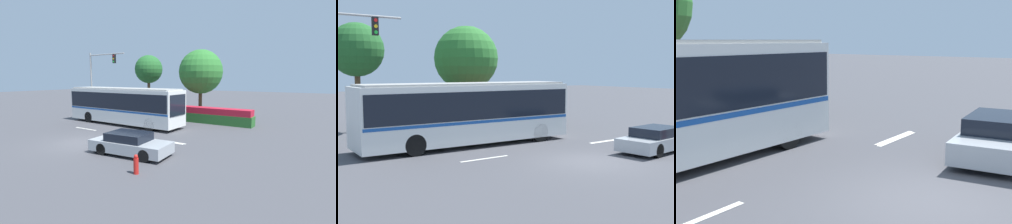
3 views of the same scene
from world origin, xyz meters
TOP-DOWN VIEW (x-y plane):
  - ground_plane at (0.00, 0.00)m, footprint 140.00×140.00m
  - city_bus at (-2.38, 6.41)m, footprint 11.40×2.85m
  - sedan_foreground at (4.17, -0.23)m, footprint 4.53×2.23m
  - traffic_light_pole at (-8.58, 9.17)m, footprint 5.06×0.24m
  - flowering_hedge at (2.66, 11.02)m, footprint 10.27×1.26m
  - street_tree_left at (-5.61, 14.44)m, footprint 3.35×3.35m
  - street_tree_centre at (1.67, 13.60)m, footprint 4.50×4.50m
  - fire_hydrant at (6.27, -2.27)m, footprint 0.22×0.22m
  - lane_stripe_near at (4.38, 3.06)m, footprint 2.40×0.16m
  - lane_stripe_mid at (4.49, 3.21)m, footprint 2.40×0.16m
  - lane_stripe_far at (-3.43, 3.05)m, footprint 2.40×0.16m

SIDE VIEW (x-z plane):
  - ground_plane at x=0.00m, z-range 0.00..0.00m
  - lane_stripe_near at x=4.38m, z-range 0.00..0.01m
  - lane_stripe_mid at x=4.49m, z-range 0.00..0.01m
  - lane_stripe_far at x=-3.43m, z-range 0.00..0.01m
  - fire_hydrant at x=6.27m, z-range -0.02..0.84m
  - sedan_foreground at x=4.17m, z-range -0.02..1.17m
  - flowering_hedge at x=2.66m, z-range -0.01..1.40m
  - city_bus at x=-2.38m, z-range 0.22..3.44m
  - traffic_light_pole at x=-8.58m, z-range 1.09..7.94m
  - street_tree_centre at x=1.67m, z-range 1.23..8.20m
  - street_tree_left at x=-5.61m, z-range 1.70..8.52m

